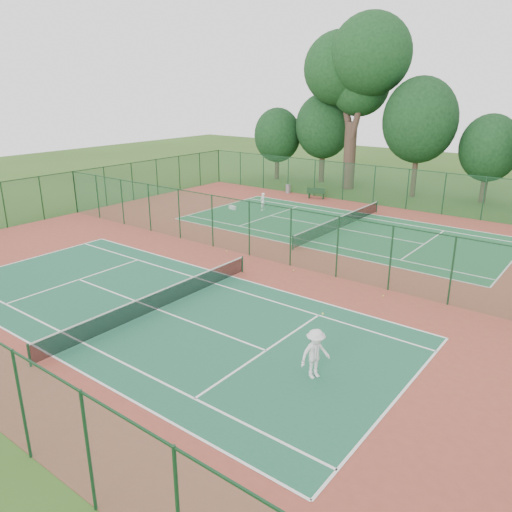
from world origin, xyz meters
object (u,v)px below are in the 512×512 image
at_px(trash_bin, 288,189).
at_px(bench, 316,193).
at_px(player_far, 263,202).
at_px(player_near, 315,354).
at_px(big_tree, 357,67).
at_px(kit_bag, 232,207).

relative_size(trash_bin, bench, 0.50).
relative_size(player_far, trash_bin, 1.73).
relative_size(player_near, big_tree, 0.11).
relative_size(bench, kit_bag, 2.20).
bearing_deg(trash_bin, player_far, -72.27).
height_order(player_near, bench, player_near).
xyz_separation_m(player_near, bench, (-15.79, 26.42, -0.43)).
distance_m(player_far, trash_bin, 7.76).
relative_size(player_near, kit_bag, 2.40).
bearing_deg(kit_bag, big_tree, 96.25).
relative_size(player_near, player_far, 1.26).
xyz_separation_m(player_near, trash_bin, (-19.34, 26.96, -0.53)).
xyz_separation_m(player_near, kit_bag, (-19.31, 18.32, -0.82)).
bearing_deg(big_tree, player_near, -64.62).
xyz_separation_m(player_near, big_tree, (-15.66, 33.00, 10.88)).
bearing_deg(player_far, big_tree, 170.86).
relative_size(trash_bin, kit_bag, 1.10).
height_order(player_near, player_far, player_near).
height_order(trash_bin, bench, bench).
bearing_deg(kit_bag, trash_bin, 110.41).
xyz_separation_m(player_far, kit_bag, (-2.33, -1.25, -0.62)).
xyz_separation_m(trash_bin, bench, (3.55, -0.54, 0.10)).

